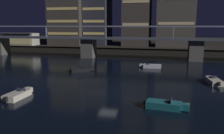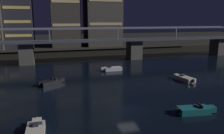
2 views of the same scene
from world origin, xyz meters
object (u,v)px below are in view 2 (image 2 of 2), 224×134
object	(u,v)px
speedboat_near_center	(36,132)
speedboat_mid_left	(184,78)
river_bridge	(84,46)
speedboat_mid_center	(195,110)
speedboat_near_right	(51,82)
tower_west_tall	(19,15)
speedboat_near_left	(112,69)

from	to	relation	value
speedboat_near_center	speedboat_mid_left	bearing A→B (deg)	27.98
river_bridge	speedboat_mid_center	xyz separation A→B (m)	(7.70, -39.83, -3.89)
speedboat_near_center	speedboat_near_right	xyz separation A→B (m)	(1.89, 18.54, 0.00)
speedboat_mid_center	river_bridge	bearing A→B (deg)	100.95
speedboat_mid_left	river_bridge	bearing A→B (deg)	120.61
tower_west_tall	speedboat_near_left	distance (m)	43.40
speedboat_mid_left	speedboat_mid_center	xyz separation A→B (m)	(-7.63, -13.91, 0.00)
tower_west_tall	speedboat_mid_center	distance (m)	67.36
tower_west_tall	speedboat_near_center	bearing A→B (deg)	-83.37
speedboat_near_left	speedboat_mid_left	xyz separation A→B (m)	(11.00, -12.19, 0.00)
tower_west_tall	speedboat_mid_center	xyz separation A→B (m)	(26.17, -60.73, -12.83)
tower_west_tall	speedboat_near_left	xyz separation A→B (m)	(22.81, -34.63, -12.83)
speedboat_near_right	speedboat_mid_center	bearing A→B (deg)	-46.72
river_bridge	speedboat_mid_center	distance (m)	40.76
river_bridge	speedboat_mid_center	world-z (taller)	river_bridge
speedboat_near_center	speedboat_mid_left	xyz separation A→B (m)	(26.72, 14.19, 0.00)
tower_west_tall	speedboat_mid_center	size ratio (longest dim) A/B	4.28
river_bridge	speedboat_mid_left	world-z (taller)	river_bridge
speedboat_near_right	speedboat_near_center	bearing A→B (deg)	-95.83
river_bridge	speedboat_mid_center	size ratio (longest dim) A/B	18.53
speedboat_near_right	speedboat_mid_left	distance (m)	25.20
speedboat_near_right	speedboat_near_left	bearing A→B (deg)	29.57
tower_west_tall	speedboat_mid_center	bearing A→B (deg)	-66.68
speedboat_near_right	speedboat_mid_center	distance (m)	25.07
speedboat_mid_center	speedboat_mid_left	bearing A→B (deg)	61.24
speedboat_near_center	speedboat_near_left	bearing A→B (deg)	59.21
speedboat_near_center	speedboat_mid_center	world-z (taller)	same
speedboat_near_right	speedboat_mid_left	xyz separation A→B (m)	(24.82, -4.35, 0.00)
speedboat_mid_center	speedboat_near_right	bearing A→B (deg)	133.28
speedboat_near_left	speedboat_mid_center	size ratio (longest dim) A/B	0.99
river_bridge	speedboat_near_center	distance (m)	41.88
speedboat_near_left	speedboat_near_center	bearing A→B (deg)	-120.79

